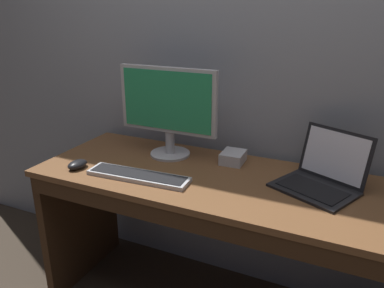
{
  "coord_description": "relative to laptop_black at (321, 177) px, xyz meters",
  "views": [
    {
      "loc": [
        0.55,
        -1.48,
        1.51
      ],
      "look_at": [
        -0.13,
        0.0,
        0.92
      ],
      "focal_mm": 35.51,
      "sensor_mm": 36.0,
      "label": 1
    }
  ],
  "objects": [
    {
      "name": "desk",
      "position": [
        -0.44,
        -0.1,
        -0.28
      ],
      "size": [
        1.71,
        0.64,
        0.78
      ],
      "color": "brown",
      "rests_on": "ground"
    },
    {
      "name": "laptop_black",
      "position": [
        0.0,
        0.0,
        0.0
      ],
      "size": [
        0.41,
        0.39,
        0.24
      ],
      "color": "black",
      "rests_on": "desk"
    },
    {
      "name": "external_monitor",
      "position": [
        -0.76,
        0.05,
        0.21
      ],
      "size": [
        0.52,
        0.21,
        0.46
      ],
      "color": "#B7B7BC",
      "rests_on": "desk"
    },
    {
      "name": "wired_keyboard",
      "position": [
        -0.76,
        -0.25,
        -0.04
      ],
      "size": [
        0.48,
        0.14,
        0.02
      ],
      "color": "#BCBCC1",
      "rests_on": "desk"
    },
    {
      "name": "computer_mouse",
      "position": [
        -1.08,
        -0.28,
        -0.03
      ],
      "size": [
        0.08,
        0.11,
        0.04
      ],
      "primitive_type": "ellipsoid",
      "rotation": [
        0.0,
        0.0,
        -0.1
      ],
      "color": "black",
      "rests_on": "desk"
    },
    {
      "name": "external_drive_box",
      "position": [
        -0.43,
        0.11,
        -0.02
      ],
      "size": [
        0.11,
        0.14,
        0.06
      ],
      "primitive_type": "cube",
      "rotation": [
        0.0,
        0.0,
        0.03
      ],
      "color": "silver",
      "rests_on": "desk"
    }
  ]
}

